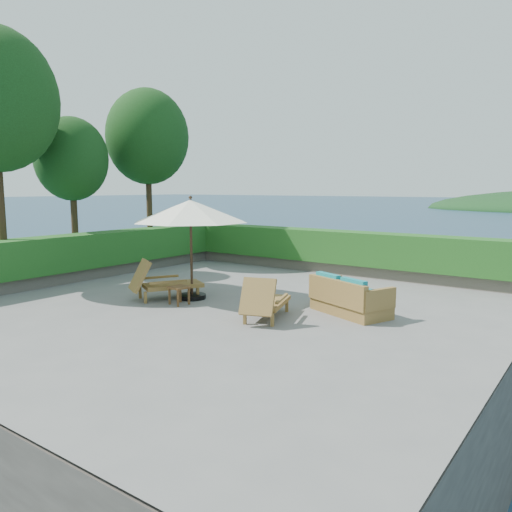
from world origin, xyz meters
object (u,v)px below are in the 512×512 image
Objects in this scene: lounge_left at (162,282)px; side_table at (179,290)px; patio_umbrella at (191,212)px; wicker_loveseat at (349,299)px; lounge_right at (265,301)px.

lounge_left is 4.08× the size of side_table.
patio_umbrella is 1.85m from lounge_left.
lounge_left is 0.77m from side_table.
lounge_right is at bearing -108.80° from wicker_loveseat.
lounge_left is 4.53m from wicker_loveseat.
side_table is 3.89m from wicker_loveseat.
lounge_left is at bearing -141.48° from wicker_loveseat.
side_table is (0.19, -0.64, -1.77)m from patio_umbrella.
patio_umbrella is at bearing 148.71° from lounge_right.
lounge_left is 1.05× the size of lounge_right.
lounge_right is 3.88× the size of side_table.
lounge_right is 0.91× the size of wicker_loveseat.
lounge_right reaches higher than side_table.
patio_umbrella is 4.27m from wicker_loveseat.
wicker_loveseat is at bearing 45.98° from lounge_left.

